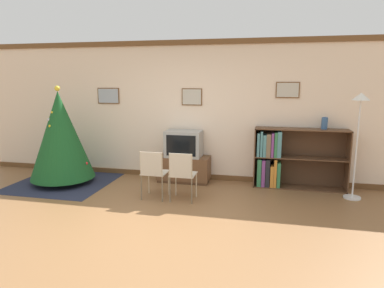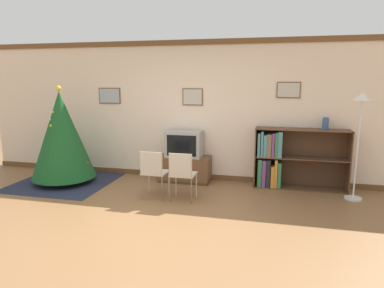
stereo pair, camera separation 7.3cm
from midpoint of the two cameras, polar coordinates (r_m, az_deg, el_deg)
ground_plane at (r=4.74m, az=-7.79°, el=-13.81°), size 24.00×24.00×0.00m
wall_back at (r=6.75m, az=-0.64°, el=5.53°), size 8.96×0.11×2.70m
area_rug at (r=7.11m, az=-20.84°, el=-5.99°), size 1.79×1.76×0.01m
christmas_tree at (r=6.91m, az=-21.34°, el=1.35°), size 1.18×1.18×1.84m
tv_console at (r=6.67m, az=-1.68°, el=-4.14°), size 1.00×0.45×0.50m
television at (r=6.56m, az=-1.71°, el=0.06°), size 0.68×0.44×0.50m
folding_chair_left at (r=5.67m, az=-6.84°, el=-4.58°), size 0.40×0.40×0.82m
folding_chair_right at (r=5.53m, az=-2.05°, el=-4.90°), size 0.40×0.40×0.82m
bookshelf at (r=6.46m, az=14.55°, el=-2.39°), size 1.64×0.36×1.10m
vase at (r=6.45m, az=20.92°, el=3.28°), size 0.11×0.11×0.21m
standing_lamp at (r=6.11m, az=25.80°, el=3.90°), size 0.28×0.28×1.76m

